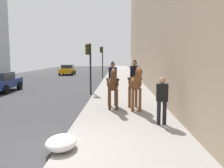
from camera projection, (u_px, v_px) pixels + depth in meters
sidewalk_slab at (131, 154)px, 6.01m from camera, size 120.00×3.92×0.12m
mounted_horse_near at (113, 83)px, 11.03m from camera, size 2.15×0.66×2.22m
mounted_horse_far at (135, 82)px, 10.64m from camera, size 2.15×0.72×2.30m
pedestrian_greeting at (162, 98)px, 8.29m from camera, size 0.30×0.42×1.70m
car_near_lane at (1, 82)px, 17.07m from camera, size 3.84×1.99×1.44m
car_mid_lane at (67, 70)px, 33.86m from camera, size 4.20×2.12×1.44m
traffic_light_near_curb at (89, 60)px, 15.80m from camera, size 0.20×0.44×3.43m
traffic_light_far_curb at (102, 57)px, 28.78m from camera, size 0.20×0.44×3.81m
snow_pile_near at (61, 143)px, 6.13m from camera, size 1.04×0.80×0.36m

